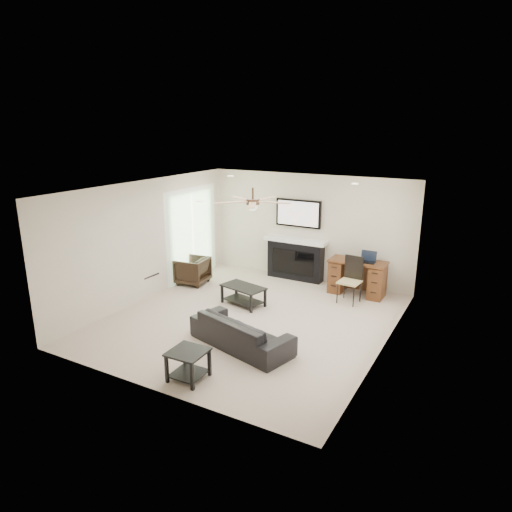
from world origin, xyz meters
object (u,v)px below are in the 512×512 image
Objects in this scene: sofa at (241,331)px; coffee_table at (243,295)px; fireplace_unit at (296,240)px; armchair at (192,271)px; desk at (357,278)px.

sofa reaches higher than coffee_table.
fireplace_unit reaches higher than sofa.
armchair is 3.75m from desk.
armchair is 1.79m from coffee_table.
coffee_table is 2.16m from fireplace_unit.
sofa is at bearing -47.56° from coffee_table.
fireplace_unit reaches higher than armchair.
armchair is at bearing -143.24° from fireplace_unit.
desk reaches higher than sofa.
coffee_table is at bearing 64.91° from armchair.
fireplace_unit is (1.95, 1.46, 0.64)m from armchair.
fireplace_unit is 1.57× the size of desk.
sofa is at bearing -106.11° from desk.
sofa is 1.84m from coffee_table.
coffee_table is 0.47× the size of fireplace_unit.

